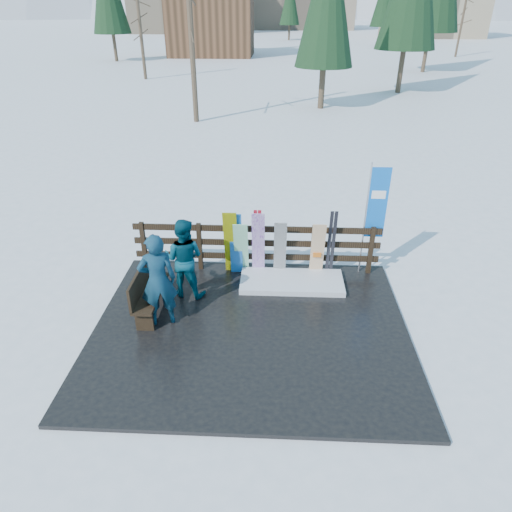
# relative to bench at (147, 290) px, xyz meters

# --- Properties ---
(ground) EXTENTS (700.00, 700.00, 0.00)m
(ground) POSITION_rel_bench_xyz_m (2.07, -0.43, -0.60)
(ground) COLOR white
(ground) RESTS_ON ground
(deck) EXTENTS (6.00, 5.00, 0.08)m
(deck) POSITION_rel_bench_xyz_m (2.07, -0.43, -0.56)
(deck) COLOR black
(deck) RESTS_ON ground
(fence) EXTENTS (5.60, 0.10, 1.15)m
(fence) POSITION_rel_bench_xyz_m (2.07, 1.77, 0.14)
(fence) COLOR black
(fence) RESTS_ON deck
(snow_patch) EXTENTS (2.27, 1.00, 0.12)m
(snow_patch) POSITION_rel_bench_xyz_m (2.89, 1.17, -0.46)
(snow_patch) COLOR white
(snow_patch) RESTS_ON deck
(bench) EXTENTS (0.41, 1.50, 0.97)m
(bench) POSITION_rel_bench_xyz_m (0.00, 0.00, 0.00)
(bench) COLOR black
(bench) RESTS_ON deck
(snowboard_0) EXTENTS (0.27, 0.22, 1.54)m
(snowboard_0) POSITION_rel_bench_xyz_m (1.63, 1.55, 0.25)
(snowboard_0) COLOR blue
(snowboard_0) RESTS_ON deck
(snowboard_1) EXTENTS (0.32, 0.40, 1.34)m
(snowboard_1) POSITION_rel_bench_xyz_m (1.75, 1.55, 0.15)
(snowboard_1) COLOR white
(snowboard_1) RESTS_ON deck
(snowboard_2) EXTENTS (0.30, 0.38, 1.60)m
(snowboard_2) POSITION_rel_bench_xyz_m (1.52, 1.55, 0.29)
(snowboard_2) COLOR #FCFF03
(snowboard_2) RESTS_ON deck
(snowboard_3) EXTENTS (0.28, 0.31, 1.58)m
(snowboard_3) POSITION_rel_bench_xyz_m (2.13, 1.55, 0.27)
(snowboard_3) COLOR white
(snowboard_3) RESTS_ON deck
(snowboard_4) EXTENTS (0.28, 0.25, 1.37)m
(snowboard_4) POSITION_rel_bench_xyz_m (2.62, 1.55, 0.17)
(snowboard_4) COLOR black
(snowboard_4) RESTS_ON deck
(snowboard_5) EXTENTS (0.30, 0.27, 1.35)m
(snowboard_5) POSITION_rel_bench_xyz_m (3.45, 1.55, 0.16)
(snowboard_5) COLOR silver
(snowboard_5) RESTS_ON deck
(ski_pair_a) EXTENTS (0.16, 0.26, 1.62)m
(ski_pair_a) POSITION_rel_bench_xyz_m (2.12, 1.62, 0.30)
(ski_pair_a) COLOR #AF1525
(ski_pair_a) RESTS_ON deck
(ski_pair_b) EXTENTS (0.17, 0.19, 1.61)m
(ski_pair_b) POSITION_rel_bench_xyz_m (3.75, 1.62, 0.29)
(ski_pair_b) COLOR black
(ski_pair_b) RESTS_ON deck
(rental_flag) EXTENTS (0.45, 0.04, 2.60)m
(rental_flag) POSITION_rel_bench_xyz_m (4.64, 1.82, 1.09)
(rental_flag) COLOR silver
(rental_flag) RESTS_ON deck
(person_front) EXTENTS (0.80, 0.65, 1.90)m
(person_front) POSITION_rel_bench_xyz_m (0.34, -0.34, 0.44)
(person_front) COLOR #124A5C
(person_front) RESTS_ON deck
(person_back) EXTENTS (0.94, 0.79, 1.73)m
(person_back) POSITION_rel_bench_xyz_m (0.64, 0.69, 0.35)
(person_back) COLOR #084053
(person_back) RESTS_ON deck
(trees) EXTENTS (42.16, 68.94, 13.64)m
(trees) POSITION_rel_bench_xyz_m (5.56, 49.26, 5.28)
(trees) COLOR #382B1E
(trees) RESTS_ON ground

